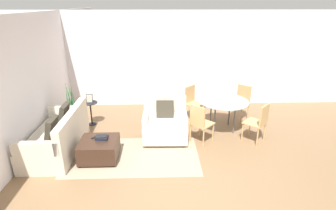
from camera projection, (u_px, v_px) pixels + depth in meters
The scene contains 18 objects.
ground_plane at pixel (180, 185), 4.50m from camera, with size 20.00×20.00×0.00m, color brown.
wall_back at pixel (170, 60), 7.64m from camera, with size 12.00×0.06×2.75m.
wall_left at pixel (26, 85), 5.30m from camera, with size 0.06×12.00×2.75m.
area_rug at pixel (134, 156), 5.37m from camera, with size 2.65×1.48×0.01m.
couch at pixel (59, 138), 5.45m from camera, with size 0.90×1.80×0.90m.
armchair at pixel (165, 124), 5.93m from camera, with size 0.99×0.86×0.93m.
ottoman at pixel (99, 149), 5.20m from camera, with size 0.74×0.70×0.40m.
book_stack at pixel (102, 138), 5.17m from camera, with size 0.24×0.19×0.08m.
tv_remote_primary at pixel (95, 137), 5.27m from camera, with size 0.13×0.16×0.01m.
tv_remote_secondary at pixel (103, 136), 5.31m from camera, with size 0.13×0.15×0.01m.
potted_plant at pixel (73, 114), 6.68m from camera, with size 0.34×0.34×1.18m.
side_table at pixel (91, 109), 6.61m from camera, with size 0.37×0.37×0.60m.
picture_frame at pixel (89, 98), 6.50m from camera, with size 0.16×0.08×0.22m.
dining_table at pixel (223, 104), 6.28m from camera, with size 1.20×1.20×0.74m.
dining_chair_near_left at pixel (200, 121), 5.70m from camera, with size 0.59×0.59×0.90m.
dining_chair_near_right at pixel (259, 120), 5.75m from camera, with size 0.59×0.59×0.90m.
dining_chair_far_left at pixel (193, 101), 6.92m from camera, with size 0.59×0.59×0.90m.
dining_chair_far_right at pixel (241, 100), 6.96m from camera, with size 0.59×0.59×0.90m.
Camera 1 is at (-0.33, -3.67, 2.93)m, focal length 28.00 mm.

